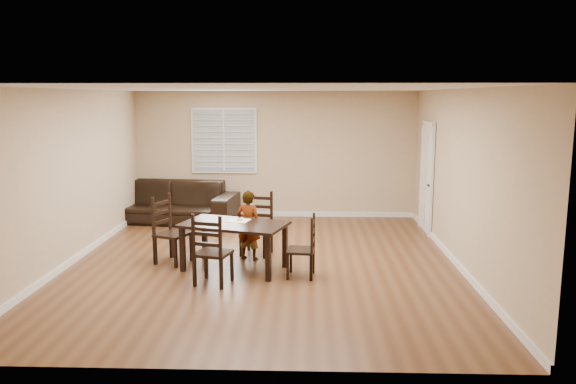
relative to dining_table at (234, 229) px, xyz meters
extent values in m
plane|color=brown|center=(0.41, 0.34, -0.63)|extent=(7.00, 7.00, 0.00)
cube|color=#CAAA88|center=(0.41, 3.84, 0.72)|extent=(6.00, 0.04, 2.70)
cube|color=#CAAA88|center=(0.41, -3.16, 0.72)|extent=(6.00, 0.04, 2.70)
cube|color=#CAAA88|center=(-2.59, 0.34, 0.72)|extent=(0.04, 7.00, 2.70)
cube|color=#CAAA88|center=(3.41, 0.34, 0.72)|extent=(0.04, 7.00, 2.70)
cube|color=white|center=(0.41, 0.34, 2.07)|extent=(6.00, 7.00, 0.04)
cube|color=white|center=(-0.69, 3.79, 1.02)|extent=(1.40, 0.08, 1.40)
cube|color=white|center=(3.38, 2.54, 0.40)|extent=(0.06, 0.94, 2.05)
cylinder|color=#332114|center=(3.35, 2.24, 0.32)|extent=(0.06, 0.06, 0.02)
cube|color=white|center=(0.41, 3.82, -0.58)|extent=(6.00, 0.03, 0.10)
cube|color=white|center=(-2.57, 0.34, -0.58)|extent=(0.03, 7.00, 0.10)
cube|color=white|center=(3.40, 0.34, -0.58)|extent=(0.03, 7.00, 0.10)
cube|color=black|center=(0.00, 0.00, 0.07)|extent=(1.72, 1.28, 0.04)
cube|color=black|center=(-0.76, -0.13, -0.29)|extent=(0.09, 0.09, 0.67)
cube|color=black|center=(0.55, -0.54, -0.29)|extent=(0.09, 0.09, 0.67)
cube|color=black|center=(-0.55, 0.54, -0.29)|extent=(0.09, 0.09, 0.67)
cube|color=black|center=(0.76, 0.13, -0.29)|extent=(0.09, 0.09, 0.67)
cube|color=black|center=(0.26, 0.82, -0.18)|extent=(0.56, 0.54, 0.04)
cube|color=black|center=(0.31, 1.01, -0.11)|extent=(0.46, 0.15, 1.04)
cube|color=black|center=(0.01, 0.69, -0.41)|extent=(0.05, 0.05, 0.43)
cube|color=black|center=(0.41, 0.59, -0.41)|extent=(0.05, 0.05, 0.43)
cube|color=black|center=(0.11, 1.05, -0.41)|extent=(0.05, 0.05, 0.43)
cube|color=black|center=(0.50, 0.95, -0.41)|extent=(0.05, 0.05, 0.43)
cube|color=black|center=(-0.21, -0.67, -0.19)|extent=(0.56, 0.53, 0.04)
cube|color=black|center=(-0.26, -0.85, -0.12)|extent=(0.45, 0.16, 1.02)
cube|color=black|center=(0.03, -0.54, -0.42)|extent=(0.05, 0.05, 0.42)
cube|color=black|center=(-0.35, -0.44, -0.42)|extent=(0.05, 0.05, 0.42)
cube|color=black|center=(-0.06, -0.90, -0.42)|extent=(0.05, 0.05, 0.42)
cube|color=black|center=(-0.45, -0.79, -0.42)|extent=(0.05, 0.05, 0.42)
cube|color=black|center=(-1.00, 0.31, -0.17)|extent=(0.60, 0.62, 0.04)
cube|color=black|center=(-1.19, 0.39, -0.10)|extent=(0.23, 0.46, 1.06)
cube|color=black|center=(-0.91, 0.05, -0.41)|extent=(0.06, 0.06, 0.44)
cube|color=black|center=(-0.75, 0.43, -0.41)|extent=(0.06, 0.06, 0.44)
cube|color=black|center=(-1.26, 0.20, -0.41)|extent=(0.06, 0.06, 0.44)
cube|color=black|center=(-1.10, 0.58, -0.41)|extent=(0.06, 0.06, 0.44)
cube|color=black|center=(1.00, -0.31, -0.23)|extent=(0.42, 0.45, 0.04)
cube|color=black|center=(1.18, -0.33, -0.17)|extent=(0.08, 0.41, 0.91)
cube|color=black|center=(0.86, -0.12, -0.44)|extent=(0.04, 0.04, 0.37)
cube|color=black|center=(0.82, -0.48, -0.44)|extent=(0.04, 0.04, 0.37)
cube|color=black|center=(1.18, -0.15, -0.44)|extent=(0.04, 0.04, 0.37)
cube|color=black|center=(1.15, -0.51, -0.44)|extent=(0.04, 0.04, 0.37)
imported|color=gray|center=(0.17, 0.53, -0.07)|extent=(0.48, 0.39, 1.12)
cube|color=white|center=(0.05, 0.16, 0.09)|extent=(0.37, 0.37, 0.00)
torus|color=gold|center=(0.07, 0.16, 0.11)|extent=(0.09, 0.09, 0.03)
torus|color=silver|center=(0.07, 0.16, 0.12)|extent=(0.08, 0.08, 0.02)
imported|color=black|center=(-1.81, 3.27, -0.21)|extent=(2.98, 1.48, 0.83)
camera|label=1|loc=(1.08, -8.15, 1.96)|focal=35.00mm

